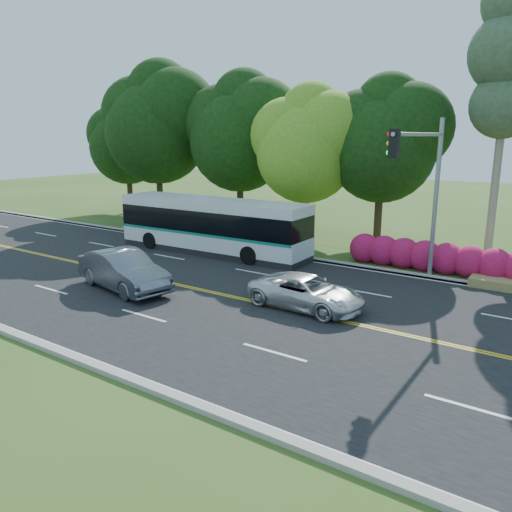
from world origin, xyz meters
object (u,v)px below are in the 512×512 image
Objects in this scene: traffic_signal at (425,176)px; transit_bus at (212,226)px; suv at (306,292)px; sedan at (123,270)px.

traffic_signal is 11.71m from transit_bus.
traffic_signal is 1.60× the size of suv.
traffic_signal is 6.87m from suv.
suv is at bearing -118.07° from traffic_signal.
traffic_signal is 12.87m from sedan.
transit_bus reaches higher than suv.
transit_bus is (-11.26, 0.21, -3.20)m from traffic_signal.
transit_bus is 10.08m from suv.
sedan is at bearing -81.72° from transit_bus.
traffic_signal is at bearing -43.00° from sedan.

